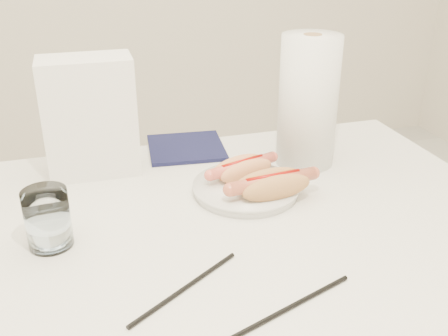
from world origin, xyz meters
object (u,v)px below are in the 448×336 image
object	(u,v)px
plate	(246,190)
hotdog_left	(242,169)
napkin_box	(90,117)
water_glass	(48,219)
paper_towel_roll	(308,102)
table	(191,262)
hotdog_right	(273,185)

from	to	relation	value
plate	hotdog_left	bearing A→B (deg)	83.08
hotdog_left	napkin_box	size ratio (longest dim) A/B	0.63
plate	water_glass	distance (m)	0.37
water_glass	plate	bearing A→B (deg)	12.08
plate	napkin_box	xyz separation A→B (m)	(-0.27, 0.19, 0.11)
plate	napkin_box	distance (m)	0.35
hotdog_left	paper_towel_roll	bearing A→B (deg)	4.34
plate	water_glass	world-z (taller)	water_glass
napkin_box	paper_towel_roll	xyz separation A→B (m)	(0.44, -0.08, 0.02)
plate	water_glass	xyz separation A→B (m)	(-0.36, -0.08, 0.04)
table	napkin_box	bearing A→B (deg)	114.55
table	paper_towel_roll	xyz separation A→B (m)	(0.30, 0.21, 0.20)
water_glass	paper_towel_roll	world-z (taller)	paper_towel_roll
table	water_glass	world-z (taller)	water_glass
water_glass	hotdog_right	bearing A→B (deg)	3.86
hotdog_left	water_glass	size ratio (longest dim) A/B	1.53
hotdog_right	water_glass	bearing A→B (deg)	177.53
napkin_box	paper_towel_roll	distance (m)	0.45
plate	hotdog_right	world-z (taller)	hotdog_right
table	paper_towel_roll	bearing A→B (deg)	34.45
hotdog_left	water_glass	xyz separation A→B (m)	(-0.36, -0.11, 0.01)
plate	hotdog_left	size ratio (longest dim) A/B	1.31
water_glass	paper_towel_roll	distance (m)	0.56
hotdog_right	napkin_box	distance (m)	0.39
water_glass	paper_towel_roll	xyz separation A→B (m)	(0.53, 0.18, 0.09)
hotdog_left	paper_towel_roll	distance (m)	0.20
hotdog_left	paper_towel_roll	xyz separation A→B (m)	(0.16, 0.07, 0.10)
napkin_box	paper_towel_roll	bearing A→B (deg)	-9.84
water_glass	napkin_box	xyz separation A→B (m)	(0.09, 0.26, 0.07)
hotdog_right	plate	bearing A→B (deg)	117.75
table	hotdog_left	distance (m)	0.22
table	napkin_box	distance (m)	0.37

